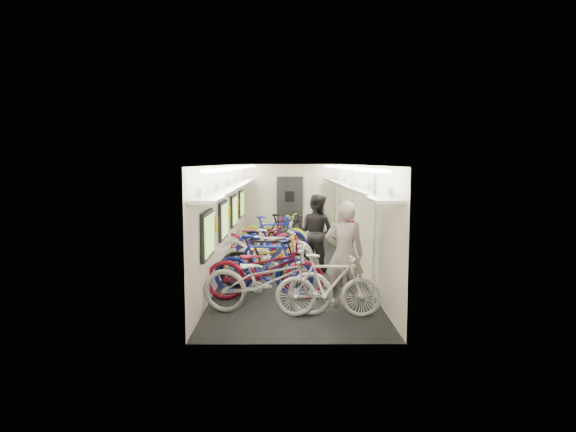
{
  "coord_description": "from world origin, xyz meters",
  "views": [
    {
      "loc": [
        -0.15,
        -11.75,
        2.46
      ],
      "look_at": [
        -0.08,
        0.76,
        1.15
      ],
      "focal_mm": 32.0,
      "sensor_mm": 36.0,
      "label": 1
    }
  ],
  "objects_px": {
    "bicycle_0": "(267,280)",
    "backpack": "(347,231)",
    "bicycle_1": "(263,265)",
    "passenger_mid": "(317,232)",
    "passenger_near": "(344,254)"
  },
  "relations": [
    {
      "from": "bicycle_1",
      "to": "passenger_mid",
      "type": "bearing_deg",
      "value": -18.84
    },
    {
      "from": "bicycle_1",
      "to": "passenger_near",
      "type": "relative_size",
      "value": 1.03
    },
    {
      "from": "bicycle_0",
      "to": "bicycle_1",
      "type": "relative_size",
      "value": 1.13
    },
    {
      "from": "bicycle_1",
      "to": "backpack",
      "type": "height_order",
      "value": "backpack"
    },
    {
      "from": "bicycle_0",
      "to": "backpack",
      "type": "distance_m",
      "value": 1.64
    },
    {
      "from": "bicycle_1",
      "to": "passenger_near",
      "type": "bearing_deg",
      "value": -110.58
    },
    {
      "from": "bicycle_0",
      "to": "passenger_mid",
      "type": "relative_size",
      "value": 1.22
    },
    {
      "from": "bicycle_0",
      "to": "backpack",
      "type": "xyz_separation_m",
      "value": [
        1.35,
        0.59,
        0.72
      ]
    },
    {
      "from": "bicycle_0",
      "to": "passenger_near",
      "type": "distance_m",
      "value": 1.41
    },
    {
      "from": "passenger_mid",
      "to": "bicycle_1",
      "type": "bearing_deg",
      "value": 101.31
    },
    {
      "from": "bicycle_0",
      "to": "passenger_near",
      "type": "bearing_deg",
      "value": -63.85
    },
    {
      "from": "backpack",
      "to": "passenger_mid",
      "type": "bearing_deg",
      "value": 106.96
    },
    {
      "from": "bicycle_1",
      "to": "backpack",
      "type": "bearing_deg",
      "value": -104.01
    },
    {
      "from": "passenger_mid",
      "to": "passenger_near",
      "type": "bearing_deg",
      "value": 133.22
    },
    {
      "from": "passenger_near",
      "to": "passenger_mid",
      "type": "distance_m",
      "value": 3.02
    }
  ]
}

